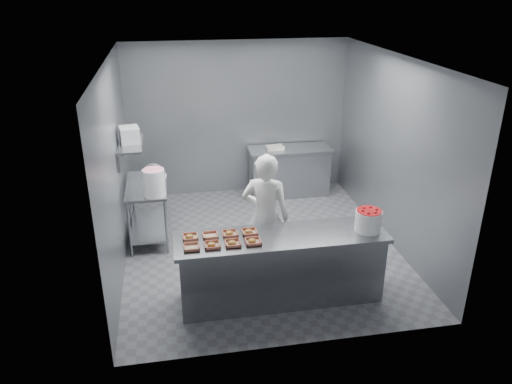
# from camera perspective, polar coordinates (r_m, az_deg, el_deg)

# --- Properties ---
(floor) EXTENTS (4.50, 4.50, 0.00)m
(floor) POSITION_cam_1_polar(r_m,az_deg,el_deg) (7.66, 0.51, -6.21)
(floor) COLOR #4C4C51
(floor) RESTS_ON ground
(ceiling) EXTENTS (4.50, 4.50, 0.00)m
(ceiling) POSITION_cam_1_polar(r_m,az_deg,el_deg) (6.74, 0.60, 14.99)
(ceiling) COLOR white
(ceiling) RESTS_ON wall_back
(wall_back) EXTENTS (4.00, 0.04, 2.80)m
(wall_back) POSITION_cam_1_polar(r_m,az_deg,el_deg) (9.20, -2.10, 8.33)
(wall_back) COLOR slate
(wall_back) RESTS_ON ground
(wall_left) EXTENTS (0.04, 4.50, 2.80)m
(wall_left) POSITION_cam_1_polar(r_m,az_deg,el_deg) (7.00, -15.76, 2.58)
(wall_left) COLOR slate
(wall_left) RESTS_ON ground
(wall_right) EXTENTS (0.04, 4.50, 2.80)m
(wall_right) POSITION_cam_1_polar(r_m,az_deg,el_deg) (7.69, 15.40, 4.46)
(wall_right) COLOR slate
(wall_right) RESTS_ON ground
(service_counter) EXTENTS (2.60, 0.70, 0.90)m
(service_counter) POSITION_cam_1_polar(r_m,az_deg,el_deg) (6.29, 2.84, -8.58)
(service_counter) COLOR slate
(service_counter) RESTS_ON ground
(prep_table) EXTENTS (0.60, 1.20, 0.90)m
(prep_table) POSITION_cam_1_polar(r_m,az_deg,el_deg) (7.83, -12.26, -1.23)
(prep_table) COLOR slate
(prep_table) RESTS_ON ground
(back_counter) EXTENTS (1.50, 0.60, 0.90)m
(back_counter) POSITION_cam_1_polar(r_m,az_deg,el_deg) (9.33, 3.78, 2.40)
(back_counter) COLOR slate
(back_counter) RESTS_ON ground
(wall_shelf) EXTENTS (0.35, 0.90, 0.03)m
(wall_shelf) POSITION_cam_1_polar(r_m,az_deg,el_deg) (7.51, -14.17, 5.35)
(wall_shelf) COLOR slate
(wall_shelf) RESTS_ON wall_left
(tray_0) EXTENTS (0.19, 0.18, 0.04)m
(tray_0) POSITION_cam_1_polar(r_m,az_deg,el_deg) (5.82, -7.38, -6.25)
(tray_0) COLOR tan
(tray_0) RESTS_ON service_counter
(tray_1) EXTENTS (0.19, 0.18, 0.06)m
(tray_1) POSITION_cam_1_polar(r_m,az_deg,el_deg) (5.83, -5.05, -6.05)
(tray_1) COLOR tan
(tray_1) RESTS_ON service_counter
(tray_2) EXTENTS (0.19, 0.18, 0.06)m
(tray_2) POSITION_cam_1_polar(r_m,az_deg,el_deg) (5.86, -2.70, -5.86)
(tray_2) COLOR tan
(tray_2) RESTS_ON service_counter
(tray_3) EXTENTS (0.19, 0.18, 0.06)m
(tray_3) POSITION_cam_1_polar(r_m,az_deg,el_deg) (5.89, -0.37, -5.67)
(tray_3) COLOR tan
(tray_3) RESTS_ON service_counter
(tray_4) EXTENTS (0.19, 0.18, 0.06)m
(tray_4) POSITION_cam_1_polar(r_m,az_deg,el_deg) (6.04, -7.55, -5.10)
(tray_4) COLOR tan
(tray_4) RESTS_ON service_counter
(tray_5) EXTENTS (0.19, 0.18, 0.04)m
(tray_5) POSITION_cam_1_polar(r_m,az_deg,el_deg) (6.05, -5.25, -4.95)
(tray_5) COLOR tan
(tray_5) RESTS_ON service_counter
(tray_6) EXTENTS (0.19, 0.18, 0.06)m
(tray_6) POSITION_cam_1_polar(r_m,az_deg,el_deg) (6.07, -3.01, -4.75)
(tray_6) COLOR tan
(tray_6) RESTS_ON service_counter
(tray_7) EXTENTS (0.19, 0.18, 0.06)m
(tray_7) POSITION_cam_1_polar(r_m,az_deg,el_deg) (6.10, -0.77, -4.57)
(tray_7) COLOR tan
(tray_7) RESTS_ON service_counter
(worker) EXTENTS (0.75, 0.63, 1.75)m
(worker) POSITION_cam_1_polar(r_m,az_deg,el_deg) (6.59, 1.11, -2.83)
(worker) COLOR white
(worker) RESTS_ON ground
(strawberry_tub) EXTENTS (0.33, 0.33, 0.27)m
(strawberry_tub) POSITION_cam_1_polar(r_m,az_deg,el_deg) (6.27, 12.73, -3.10)
(strawberry_tub) COLOR white
(strawberry_tub) RESTS_ON service_counter
(glaze_bucket) EXTENTS (0.33, 0.31, 0.48)m
(glaze_bucket) POSITION_cam_1_polar(r_m,az_deg,el_deg) (7.23, -11.59, 1.16)
(glaze_bucket) COLOR white
(glaze_bucket) RESTS_ON prep_table
(bucket_lid) EXTENTS (0.43, 0.43, 0.03)m
(bucket_lid) POSITION_cam_1_polar(r_m,az_deg,el_deg) (7.97, -11.41, 1.78)
(bucket_lid) COLOR white
(bucket_lid) RESTS_ON prep_table
(rag) EXTENTS (0.17, 0.15, 0.02)m
(rag) POSITION_cam_1_polar(r_m,az_deg,el_deg) (8.12, -12.06, 2.11)
(rag) COLOR #CCB28C
(rag) RESTS_ON prep_table
(appliance) EXTENTS (0.32, 0.35, 0.23)m
(appliance) POSITION_cam_1_polar(r_m,az_deg,el_deg) (7.50, -14.26, 6.36)
(appliance) COLOR gray
(appliance) RESTS_ON wall_shelf
(paper_stack) EXTENTS (0.30, 0.22, 0.06)m
(paper_stack) POSITION_cam_1_polar(r_m,az_deg,el_deg) (9.11, 2.18, 5.09)
(paper_stack) COLOR silver
(paper_stack) RESTS_ON back_counter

